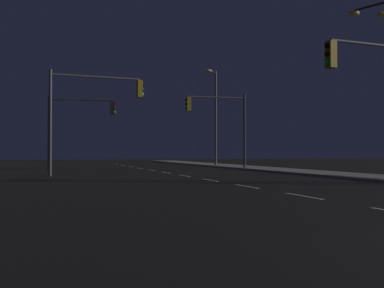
# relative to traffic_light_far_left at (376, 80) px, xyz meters

# --- Properties ---
(ground_plane) EXTENTS (112.00, 112.00, 0.00)m
(ground_plane) POSITION_rel_traffic_light_far_left_xyz_m (-4.59, 5.95, -3.93)
(ground_plane) COLOR black
(ground_plane) RESTS_ON ground
(sidewalk_right) EXTENTS (3.00, 77.00, 0.14)m
(sidewalk_right) POSITION_rel_traffic_light_far_left_xyz_m (3.01, 5.95, -3.86)
(sidewalk_right) COLOR #9E937F
(sidewalk_right) RESTS_ON ground
(lane_markings_center) EXTENTS (0.14, 50.00, 0.01)m
(lane_markings_center) POSITION_rel_traffic_light_far_left_xyz_m (-4.59, 9.45, -3.92)
(lane_markings_center) COLOR silver
(lane_markings_center) RESTS_ON ground
(lane_edge_line) EXTENTS (0.14, 53.00, 0.01)m
(lane_edge_line) POSITION_rel_traffic_light_far_left_xyz_m (1.26, 10.95, -3.92)
(lane_edge_line) COLOR silver
(lane_edge_line) RESTS_ON ground
(traffic_light_far_left) EXTENTS (4.20, 0.63, 5.35)m
(traffic_light_far_left) POSITION_rel_traffic_light_far_left_xyz_m (0.00, 0.00, 0.00)
(traffic_light_far_left) COLOR #38383D
(traffic_light_far_left) RESTS_ON sidewalk_right
(traffic_light_mid_left) EXTENTS (5.13, 0.65, 5.59)m
(traffic_light_mid_left) POSITION_rel_traffic_light_far_left_xyz_m (-9.16, 11.44, 0.07)
(traffic_light_mid_left) COLOR #4C4C51
(traffic_light_mid_left) RESTS_ON ground
(traffic_light_mid_right) EXTENTS (4.43, 0.52, 5.22)m
(traffic_light_mid_right) POSITION_rel_traffic_light_far_left_xyz_m (0.14, 16.86, -0.07)
(traffic_light_mid_right) COLOR #2D3033
(traffic_light_mid_right) RESTS_ON sidewalk_right
(traffic_light_overhead_east) EXTENTS (4.62, 0.67, 5.15)m
(traffic_light_overhead_east) POSITION_rel_traffic_light_far_left_xyz_m (-9.28, 19.37, -0.25)
(traffic_light_overhead_east) COLOR #38383D
(traffic_light_overhead_east) RESTS_ON ground
(street_lamp_across_street) EXTENTS (1.49, 1.69, 7.94)m
(street_lamp_across_street) POSITION_rel_traffic_light_far_left_xyz_m (2.06, 22.89, 0.96)
(street_lamp_across_street) COLOR #4C4C51
(street_lamp_across_street) RESTS_ON sidewalk_right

